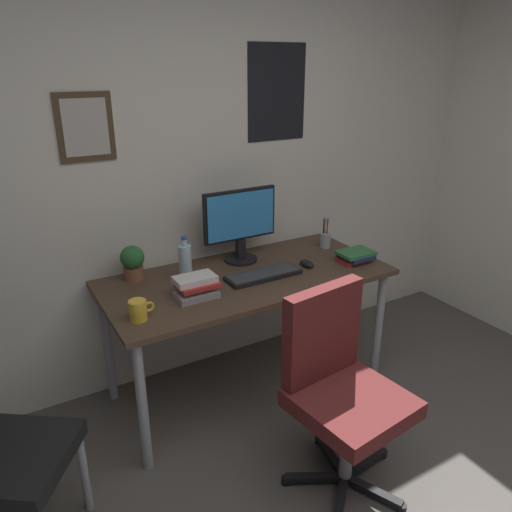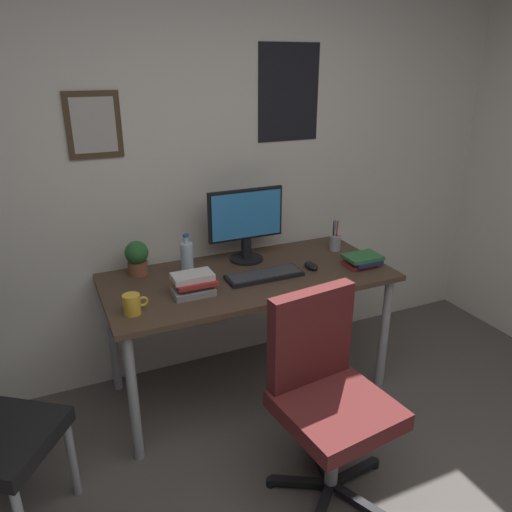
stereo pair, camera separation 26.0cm
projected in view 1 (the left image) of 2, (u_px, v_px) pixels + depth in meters
wall_back at (187, 166)px, 2.85m from camera, size 4.40×0.10×2.60m
desk at (247, 288)px, 2.78m from camera, size 1.60×0.75×0.75m
office_chair at (339, 382)px, 2.20m from camera, size 0.57×0.57×0.95m
monitor at (240, 222)px, 2.88m from camera, size 0.46×0.20×0.43m
keyboard at (263, 275)px, 2.73m from camera, size 0.43×0.15×0.03m
computer_mouse at (307, 263)px, 2.87m from camera, size 0.06×0.11×0.04m
water_bottle at (185, 262)px, 2.65m from camera, size 0.07×0.07×0.25m
coffee_mug_near at (138, 310)px, 2.26m from camera, size 0.12×0.08×0.10m
potted_plant at (133, 262)px, 2.66m from camera, size 0.13×0.13×0.19m
pen_cup at (325, 239)px, 3.15m from camera, size 0.07×0.07×0.20m
book_stack_left at (196, 287)px, 2.49m from camera, size 0.22×0.15×0.11m
book_stack_right at (355, 256)px, 2.93m from camera, size 0.21×0.17×0.07m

